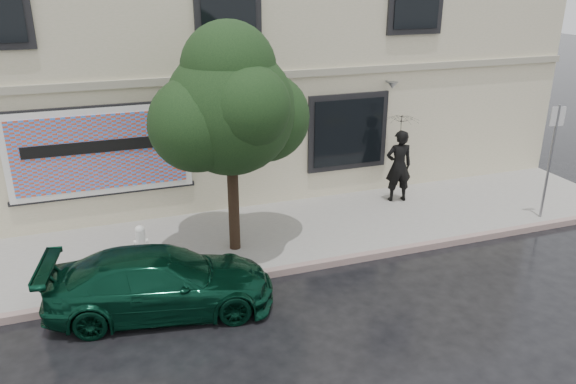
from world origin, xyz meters
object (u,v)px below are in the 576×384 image
object	(u,v)px
street_tree	(230,111)
fire_hydrant	(141,242)
pedestrian	(399,166)
car	(161,282)

from	to	relation	value
street_tree	fire_hydrant	size ratio (longest dim) A/B	6.05
pedestrian	fire_hydrant	distance (m)	7.03
pedestrian	fire_hydrant	bearing A→B (deg)	17.78
car	pedestrian	bearing A→B (deg)	-55.91
car	fire_hydrant	size ratio (longest dim) A/B	5.56
car	street_tree	bearing A→B (deg)	-36.97
pedestrian	street_tree	xyz separation A→B (m)	(-4.89, -1.33, 2.17)
pedestrian	fire_hydrant	world-z (taller)	pedestrian
street_tree	fire_hydrant	bearing A→B (deg)	172.88
car	fire_hydrant	xyz separation A→B (m)	(-0.17, 2.04, -0.09)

